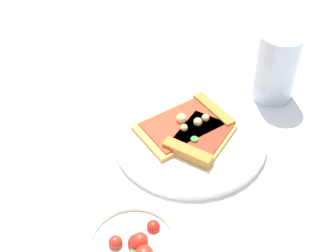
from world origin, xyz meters
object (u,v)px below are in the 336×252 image
Objects in this scene: soda_glass at (276,69)px; plate at (190,137)px; pizza_slice_far at (198,140)px; paper_napkin at (69,91)px; pizza_slice_near at (188,123)px.

plate is at bearing -114.55° from soda_glass.
plate is 0.03m from pizza_slice_far.
plate reaches higher than paper_napkin.
pizza_slice_far is (0.02, -0.01, 0.01)m from plate.
plate is 2.21× the size of pizza_slice_far.
plate is at bearing -54.33° from pizza_slice_near.
pizza_slice_near is at bearing 125.67° from plate.
soda_glass is (0.10, 0.17, 0.04)m from pizza_slice_near.
pizza_slice_near is 0.05m from pizza_slice_far.
pizza_slice_far is at bearing -4.40° from paper_napkin.
pizza_slice_near is 0.20m from soda_glass.
pizza_slice_near is 1.52× the size of pizza_slice_far.
paper_napkin is at bearing -153.51° from soda_glass.
pizza_slice_near reaches higher than pizza_slice_far.
pizza_slice_near is 1.49× the size of paper_napkin.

